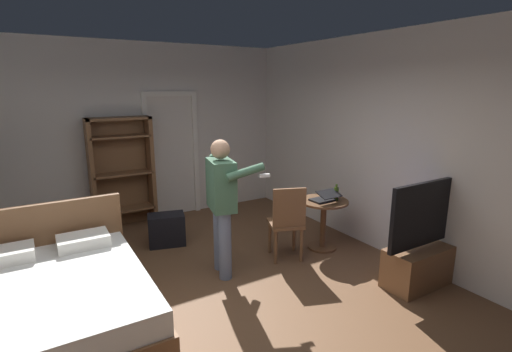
% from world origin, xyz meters
% --- Properties ---
extents(ground_plane, '(6.71, 6.71, 0.00)m').
position_xyz_m(ground_plane, '(0.00, 0.00, 0.00)').
color(ground_plane, brown).
extents(wall_back, '(5.25, 0.12, 2.90)m').
position_xyz_m(wall_back, '(0.00, 3.11, 1.45)').
color(wall_back, silver).
rests_on(wall_back, ground_plane).
extents(wall_right, '(0.12, 6.34, 2.90)m').
position_xyz_m(wall_right, '(2.56, 0.00, 1.45)').
color(wall_right, silver).
rests_on(wall_right, ground_plane).
extents(doorway_frame, '(0.93, 0.08, 2.13)m').
position_xyz_m(doorway_frame, '(0.58, 3.03, 1.22)').
color(doorway_frame, white).
rests_on(doorway_frame, ground_plane).
extents(bed, '(1.58, 1.96, 1.02)m').
position_xyz_m(bed, '(-1.47, 0.36, 0.30)').
color(bed, brown).
rests_on(bed, ground_plane).
extents(bookshelf, '(0.95, 0.32, 1.76)m').
position_xyz_m(bookshelf, '(-0.29, 2.89, 0.95)').
color(bookshelf, brown).
rests_on(bookshelf, ground_plane).
extents(tv_flatscreen, '(1.24, 0.40, 1.22)m').
position_xyz_m(tv_flatscreen, '(2.20, -0.75, 0.37)').
color(tv_flatscreen, brown).
rests_on(tv_flatscreen, ground_plane).
extents(side_table, '(0.66, 0.66, 0.70)m').
position_xyz_m(side_table, '(1.86, 0.58, 0.47)').
color(side_table, brown).
rests_on(side_table, ground_plane).
extents(laptop, '(0.33, 0.34, 0.16)m').
position_xyz_m(laptop, '(1.83, 0.53, 0.75)').
color(laptop, black).
rests_on(laptop, side_table).
extents(bottle_on_table, '(0.06, 0.06, 0.22)m').
position_xyz_m(bottle_on_table, '(2.00, 0.50, 0.79)').
color(bottle_on_table, '#365013').
rests_on(bottle_on_table, side_table).
extents(wooden_chair, '(0.54, 0.54, 0.99)m').
position_xyz_m(wooden_chair, '(1.22, 0.54, 0.54)').
color(wooden_chair, brown).
rests_on(wooden_chair, ground_plane).
extents(person_blue_shirt, '(0.60, 0.71, 1.63)m').
position_xyz_m(person_blue_shirt, '(0.36, 0.64, 0.95)').
color(person_blue_shirt, slate).
rests_on(person_blue_shirt, ground_plane).
extents(suitcase_dark, '(0.57, 0.44, 0.45)m').
position_xyz_m(suitcase_dark, '(0.04, 1.82, 0.23)').
color(suitcase_dark, black).
rests_on(suitcase_dark, ground_plane).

